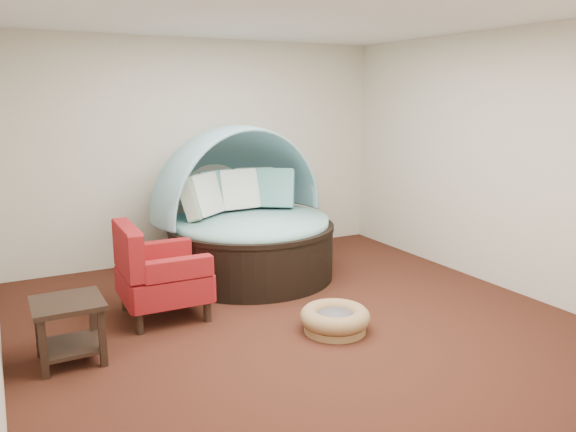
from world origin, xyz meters
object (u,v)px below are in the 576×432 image
pet_basket (335,319)px  red_armchair (157,274)px  canopy_daybed (245,207)px  side_table (69,322)px

pet_basket → red_armchair: bearing=140.6°
canopy_daybed → pet_basket: canopy_daybed is taller
red_armchair → side_table: red_armchair is taller
canopy_daybed → red_armchair: bearing=-157.9°
pet_basket → red_armchair: 1.74m
red_armchair → canopy_daybed: bearing=34.4°
side_table → red_armchair: bearing=33.7°
red_armchair → side_table: 1.06m
pet_basket → side_table: (-2.20, 0.50, 0.22)m
pet_basket → red_armchair: (-1.32, 1.08, 0.32)m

